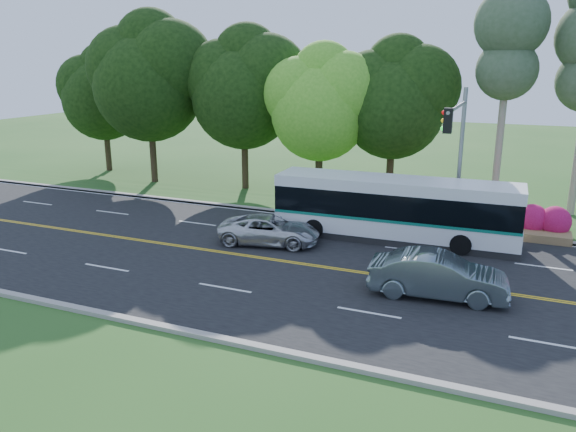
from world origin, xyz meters
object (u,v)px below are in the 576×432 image
at_px(sedan, 438,275).
at_px(traffic_signal, 457,142).
at_px(transit_bus, 394,210).
at_px(suv, 269,230).

bearing_deg(sedan, traffic_signal, -1.55).
distance_m(traffic_signal, sedan, 7.69).
bearing_deg(transit_bus, suv, -153.03).
height_order(transit_bus, sedan, transit_bus).
bearing_deg(transit_bus, sedan, -65.59).
distance_m(sedan, suv, 8.65).
relative_size(transit_bus, sedan, 2.32).
height_order(traffic_signal, suv, traffic_signal).
bearing_deg(sedan, transit_bus, 20.96).
relative_size(traffic_signal, suv, 1.51).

